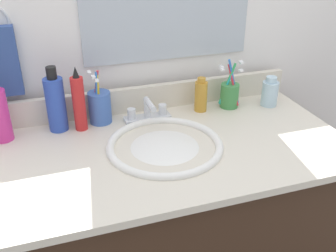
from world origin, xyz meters
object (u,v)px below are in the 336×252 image
(bottle_shampoo_blue, at_px, (56,103))
(bottle_oil_amber, at_px, (201,96))
(bottle_gel_clear, at_px, (270,92))
(cup_blue_plastic, at_px, (100,107))
(hand_towel, at_px, (0,62))
(bottle_spray_red, at_px, (79,102))
(faucet, at_px, (148,113))
(cup_green, at_px, (230,94))

(bottle_shampoo_blue, relative_size, bottle_oil_amber, 1.72)
(bottle_shampoo_blue, height_order, bottle_gel_clear, bottle_shampoo_blue)
(bottle_oil_amber, distance_m, cup_blue_plastic, 0.36)
(hand_towel, height_order, bottle_oil_amber, hand_towel)
(bottle_oil_amber, height_order, bottle_gel_clear, bottle_oil_amber)
(hand_towel, xyz_separation_m, cup_blue_plastic, (0.28, -0.07, -0.16))
(bottle_oil_amber, bearing_deg, cup_blue_plastic, 176.43)
(hand_towel, distance_m, bottle_spray_red, 0.27)
(faucet, height_order, bottle_shampoo_blue, bottle_shampoo_blue)
(bottle_oil_amber, bearing_deg, bottle_shampoo_blue, 178.64)
(faucet, distance_m, bottle_spray_red, 0.23)
(cup_green, bearing_deg, faucet, -177.66)
(hand_towel, distance_m, cup_blue_plastic, 0.34)
(bottle_shampoo_blue, height_order, cup_blue_plastic, bottle_shampoo_blue)
(bottle_shampoo_blue, height_order, cup_green, bottle_shampoo_blue)
(hand_towel, bearing_deg, bottle_spray_red, -25.16)
(hand_towel, bearing_deg, cup_green, -7.27)
(bottle_gel_clear, xyz_separation_m, cup_blue_plastic, (-0.62, 0.06, 0.01))
(bottle_shampoo_blue, distance_m, bottle_spray_red, 0.07)
(cup_green, relative_size, cup_blue_plastic, 0.99)
(bottle_shampoo_blue, relative_size, bottle_spray_red, 1.00)
(bottle_shampoo_blue, distance_m, cup_green, 0.61)
(bottle_oil_amber, bearing_deg, cup_green, -1.54)
(faucet, relative_size, cup_blue_plastic, 0.87)
(bottle_spray_red, xyz_separation_m, cup_green, (0.54, 0.01, -0.05))
(bottle_spray_red, bearing_deg, bottle_shampoo_blue, 164.14)
(hand_towel, bearing_deg, bottle_gel_clear, -8.17)
(bottle_shampoo_blue, distance_m, bottle_oil_amber, 0.50)
(hand_towel, height_order, bottle_spray_red, hand_towel)
(hand_towel, height_order, cup_green, hand_towel)
(cup_blue_plastic, bearing_deg, hand_towel, 166.02)
(faucet, bearing_deg, bottle_gel_clear, -2.54)
(bottle_oil_amber, relative_size, bottle_spray_red, 0.58)
(cup_green, height_order, cup_blue_plastic, cup_blue_plastic)
(bottle_gel_clear, bearing_deg, faucet, 177.46)
(faucet, xyz_separation_m, bottle_gel_clear, (0.46, -0.02, 0.02))
(faucet, height_order, cup_green, cup_green)
(bottle_shampoo_blue, bearing_deg, faucet, -5.35)
(hand_towel, relative_size, cup_blue_plastic, 1.19)
(bottle_gel_clear, height_order, cup_green, cup_green)
(bottle_oil_amber, bearing_deg, bottle_gel_clear, -7.96)
(bottle_shampoo_blue, relative_size, cup_blue_plastic, 1.17)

